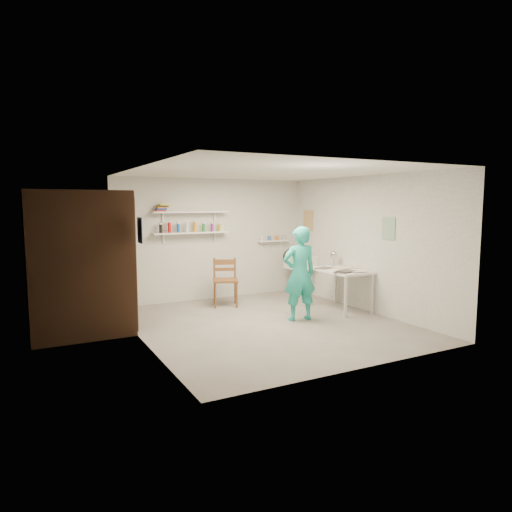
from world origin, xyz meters
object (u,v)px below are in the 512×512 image
work_table (340,290)px  wooden_chair (225,280)px  man (300,274)px  belfast_sink (301,262)px  desk_lamp (334,254)px  wall_clock (291,257)px

work_table → wooden_chair: bearing=144.1°
wooden_chair → work_table: size_ratio=0.88×
wooden_chair → man: bearing=-46.0°
belfast_sink → wooden_chair: (-1.83, -0.22, -0.21)m
wooden_chair → desk_lamp: (1.90, -0.80, 0.47)m
man → desk_lamp: size_ratio=11.25×
man → work_table: 1.18m
work_table → belfast_sink: bearing=85.7°
work_table → desk_lamp: (0.18, 0.44, 0.59)m
work_table → desk_lamp: 0.76m
man → wall_clock: bearing=-73.0°
wooden_chair → desk_lamp: desk_lamp is taller
man → wall_clock: 0.34m
belfast_sink → wooden_chair: bearing=-173.2°
wall_clock → belfast_sink: bearing=60.1°
wall_clock → wooden_chair: (-0.62, 1.30, -0.55)m
wall_clock → work_table: 1.29m
man → desk_lamp: (1.25, 0.72, 0.18)m
man → wooden_chair: man is taller
man → work_table: bearing=-156.8°
belfast_sink → desk_lamp: (0.07, -1.02, 0.25)m
desk_lamp → man: bearing=-150.1°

